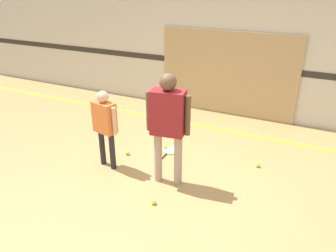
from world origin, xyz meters
name	(u,v)px	position (x,y,z in m)	size (l,w,h in m)	color
ground_plane	(162,184)	(0.00, 0.00, 0.00)	(16.00, 16.00, 0.00)	tan
wall_back	(229,36)	(0.00, 2.99, 1.60)	(16.00, 0.07, 3.20)	beige
wall_panel	(227,74)	(0.03, 2.93, 0.86)	(2.80, 0.05, 1.71)	tan
floor_stripe	(210,128)	(0.00, 2.08, 0.00)	(14.40, 0.10, 0.01)	yellow
person_instructor	(168,118)	(0.05, 0.10, 0.98)	(0.60, 0.31, 1.58)	tan
person_student_left	(105,121)	(-0.96, 0.09, 0.75)	(0.45, 0.25, 1.21)	#232328
racket_spare_on_floor	(170,150)	(-0.30, 0.92, 0.01)	(0.31, 0.51, 0.03)	#C6D838
tennis_ball_near_instructor	(153,202)	(0.10, -0.45, 0.03)	(0.07, 0.07, 0.07)	#CCE038
tennis_ball_by_spare_racket	(165,147)	(-0.41, 0.95, 0.03)	(0.07, 0.07, 0.07)	#CCE038
tennis_ball_stray_left	(258,165)	(1.12, 1.04, 0.03)	(0.07, 0.07, 0.07)	#CCE038
tennis_ball_stray_right	(127,153)	(-0.88, 0.50, 0.03)	(0.07, 0.07, 0.07)	#CCE038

